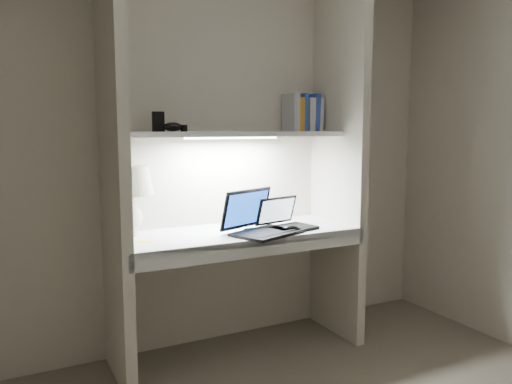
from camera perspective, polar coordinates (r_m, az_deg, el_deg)
back_wall at (r=3.22m, az=-4.10°, el=4.87°), size 3.20×0.01×2.50m
alcove_panel_left at (r=2.74m, az=-16.01°, el=4.21°), size 0.06×0.55×2.50m
alcove_panel_right at (r=3.34m, az=9.43°, el=4.88°), size 0.06×0.55×2.50m
desk at (r=3.03m, az=-1.96°, el=-4.80°), size 1.40×0.55×0.04m
desk_apron at (r=2.81m, az=0.32°, el=-6.38°), size 1.46×0.03×0.10m
shelf at (r=3.05m, az=-2.78°, el=6.63°), size 1.40×0.36×0.03m
strip_light at (r=3.05m, az=-2.78°, el=6.22°), size 0.60×0.04×0.02m
table_lamp at (r=2.94m, az=-14.26°, el=0.37°), size 0.27×0.27×0.40m
laptop_main at (r=2.94m, az=0.33°, el=-3.62°), size 0.48×0.45×0.26m
laptop_netbook at (r=3.08m, az=3.37°, el=-3.39°), size 0.35×0.32×0.19m
speaker at (r=3.35m, az=1.42°, el=-2.02°), size 0.12×0.11×0.15m
mouse at (r=3.01m, az=4.02°, el=-4.13°), size 0.11×0.08×0.04m
cable_coil at (r=3.01m, az=-0.43°, el=-4.35°), size 0.14×0.14×0.01m
sticky_note at (r=2.81m, az=-12.75°, el=-5.50°), size 0.09×0.09×0.00m
book_row at (r=3.40m, az=5.33°, el=8.90°), size 0.24×0.17×0.25m
shelf_box at (r=2.94m, az=-11.11°, el=7.89°), size 0.07×0.06×0.11m
shelf_gadget at (r=2.93m, az=-9.47°, el=7.36°), size 0.15×0.12×0.05m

